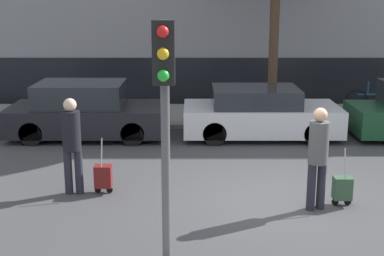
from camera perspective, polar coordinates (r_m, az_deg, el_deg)
ground_plane at (r=9.96m, az=9.93°, el=-7.83°), size 80.00×80.00×0.00m
sidewalk_far at (r=16.59m, az=5.96°, el=1.33°), size 28.00×3.00×0.12m
parked_car_0 at (r=14.40m, az=-11.08°, el=1.71°), size 4.10×1.91×1.46m
parked_car_1 at (r=14.26m, az=7.39°, el=1.54°), size 4.08×1.92×1.32m
pedestrian_left at (r=10.16m, az=-12.53°, el=-1.24°), size 0.35×0.34×1.84m
trolley_left at (r=10.30m, az=-9.29°, el=-5.11°), size 0.34×0.29×1.09m
pedestrian_right at (r=9.42m, az=13.48°, el=-2.55°), size 0.34×0.34×1.82m
trolley_right at (r=9.95m, az=15.91°, el=-6.21°), size 0.34×0.29×1.07m
traffic_light at (r=6.87m, az=-2.79°, el=3.49°), size 0.28×0.47×3.37m
parked_bicycle at (r=17.60m, az=18.93°, el=2.80°), size 1.77×0.06×0.96m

